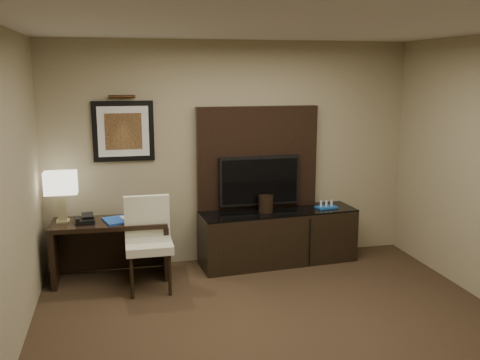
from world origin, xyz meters
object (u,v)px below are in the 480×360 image
object	(u,v)px
water_bottle	(148,209)
minibar_tray	(326,204)
credenza	(278,237)
desk	(111,250)
table_lamp	(62,198)
desk_chair	(149,245)
desk_phone	(85,219)
tv	(259,181)
ice_bucket	(266,204)

from	to	relation	value
water_bottle	minibar_tray	world-z (taller)	water_bottle
credenza	desk	bearing A→B (deg)	178.14
desk	table_lamp	xyz separation A→B (m)	(-0.50, 0.08, 0.61)
desk_chair	desk_phone	size ratio (longest dim) A/B	5.22
tv	ice_bucket	xyz separation A→B (m)	(0.04, -0.16, -0.26)
desk	credenza	xyz separation A→B (m)	(2.01, 0.08, -0.01)
desk_chair	ice_bucket	size ratio (longest dim) A/B	5.07
water_bottle	minibar_tray	distance (m)	2.20
ice_bucket	water_bottle	bearing A→B (deg)	179.67
credenza	desk_chair	xyz separation A→B (m)	(-1.60, -0.51, 0.18)
credenza	desk_chair	bearing A→B (deg)	-166.45
minibar_tray	credenza	bearing A→B (deg)	179.45
credenza	desk_phone	size ratio (longest dim) A/B	9.77
desk	desk_chair	bearing A→B (deg)	-43.87
water_bottle	minibar_tray	bearing A→B (deg)	0.18
credenza	desk_phone	bearing A→B (deg)	179.08
tv	desk_chair	world-z (taller)	tv
desk	credenza	size ratio (longest dim) A/B	0.67
desk	ice_bucket	world-z (taller)	ice_bucket
desk_phone	water_bottle	bearing A→B (deg)	1.56
table_lamp	desk_phone	bearing A→B (deg)	-27.70
desk_chair	table_lamp	size ratio (longest dim) A/B	1.91
credenza	table_lamp	xyz separation A→B (m)	(-2.51, -0.01, 0.62)
credenza	tv	distance (m)	0.73
desk_chair	desk_phone	distance (m)	0.80
desk	minibar_tray	bearing A→B (deg)	4.40
desk_phone	credenza	bearing A→B (deg)	-4.88
desk_phone	minibar_tray	size ratio (longest dim) A/B	0.77
desk	table_lamp	size ratio (longest dim) A/B	2.38
tv	table_lamp	world-z (taller)	tv
tv	desk_phone	size ratio (longest dim) A/B	5.08
credenza	tv	world-z (taller)	tv
tv	credenza	bearing A→B (deg)	-34.09
tv	minibar_tray	world-z (taller)	tv
tv	desk_chair	distance (m)	1.62
desk	credenza	bearing A→B (deg)	5.10
desk_chair	table_lamp	distance (m)	1.13
credenza	minibar_tray	distance (m)	0.73
desk_phone	water_bottle	distance (m)	0.71
desk_chair	desk_phone	world-z (taller)	desk_chair
desk_phone	table_lamp	bearing A→B (deg)	144.08
water_bottle	ice_bucket	xyz separation A→B (m)	(1.41, -0.01, -0.02)
table_lamp	water_bottle	world-z (taller)	table_lamp
desk	water_bottle	xyz separation A→B (m)	(0.43, 0.07, 0.44)
credenza	desk_phone	world-z (taller)	desk_phone
tv	table_lamp	distance (m)	2.31
tv	table_lamp	bearing A→B (deg)	-176.39
desk_chair	ice_bucket	xyz separation A→B (m)	(1.43, 0.49, 0.25)
credenza	ice_bucket	xyz separation A→B (m)	(-0.17, -0.02, 0.43)
desk_phone	minibar_tray	distance (m)	2.89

